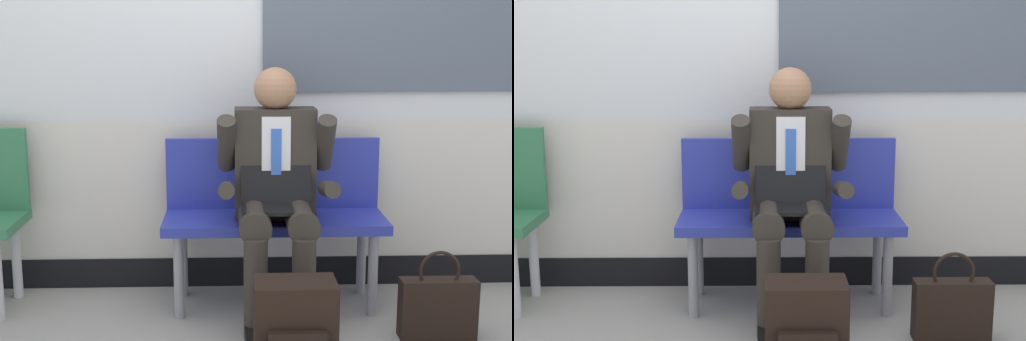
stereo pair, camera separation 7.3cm
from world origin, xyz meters
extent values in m
plane|color=gray|center=(0.00, 0.00, 0.00)|extent=(18.00, 18.00, 0.00)
cube|color=beige|center=(0.00, 0.69, 0.55)|extent=(5.01, 0.12, 0.77)
cube|color=black|center=(0.00, 0.69, 0.08)|extent=(5.01, 0.14, 0.16)
cube|color=#28339E|center=(0.20, 0.34, 0.45)|extent=(1.12, 0.42, 0.05)
cube|color=#28339E|center=(0.20, 0.52, 0.66)|extent=(1.12, 0.04, 0.37)
cylinder|color=gray|center=(-0.28, 0.19, 0.21)|extent=(0.05, 0.05, 0.42)
cylinder|color=gray|center=(-0.28, 0.49, 0.21)|extent=(0.05, 0.05, 0.42)
cylinder|color=gray|center=(0.68, 0.19, 0.21)|extent=(0.05, 0.05, 0.42)
cylinder|color=gray|center=(0.68, 0.49, 0.21)|extent=(0.05, 0.05, 0.42)
cylinder|color=#B7B7BC|center=(-1.16, 0.49, 0.21)|extent=(0.05, 0.05, 0.42)
cylinder|color=#2D2823|center=(0.09, 0.13, 0.52)|extent=(0.15, 0.40, 0.15)
cylinder|color=#2D2823|center=(0.09, -0.06, 0.24)|extent=(0.11, 0.11, 0.47)
cube|color=black|center=(0.09, -0.12, 0.04)|extent=(0.10, 0.26, 0.07)
cylinder|color=#2D2823|center=(0.31, 0.13, 0.52)|extent=(0.15, 0.40, 0.15)
cylinder|color=#2D2823|center=(0.31, -0.06, 0.24)|extent=(0.11, 0.11, 0.47)
cube|color=black|center=(0.31, -0.12, 0.04)|extent=(0.10, 0.26, 0.07)
cube|color=#2D2823|center=(0.20, 0.34, 0.75)|extent=(0.40, 0.18, 0.55)
cube|color=silver|center=(0.20, 0.24, 0.80)|extent=(0.14, 0.01, 0.39)
cube|color=blue|center=(0.20, 0.24, 0.77)|extent=(0.05, 0.01, 0.33)
sphere|color=#9E7051|center=(0.20, 0.34, 1.12)|extent=(0.21, 0.21, 0.21)
cylinder|color=#2D2823|center=(-0.04, 0.27, 0.86)|extent=(0.09, 0.25, 0.30)
cylinder|color=#2D2823|center=(-0.04, 0.10, 0.67)|extent=(0.08, 0.27, 0.12)
cylinder|color=#2D2823|center=(0.44, 0.27, 0.86)|extent=(0.09, 0.25, 0.30)
cylinder|color=#2D2823|center=(0.44, 0.10, 0.67)|extent=(0.08, 0.27, 0.12)
cube|color=black|center=(0.20, 0.10, 0.57)|extent=(0.34, 0.22, 0.02)
cube|color=black|center=(0.20, 0.23, 0.68)|extent=(0.34, 0.08, 0.21)
cube|color=black|center=(0.24, -0.43, 0.20)|extent=(0.33, 0.20, 0.41)
cube|color=black|center=(0.93, -0.08, 0.14)|extent=(0.35, 0.10, 0.28)
torus|color=black|center=(0.93, -0.08, 0.32)|extent=(0.19, 0.02, 0.19)
camera|label=1|loc=(-0.01, -3.02, 1.36)|focal=48.07mm
camera|label=2|loc=(0.06, -3.02, 1.36)|focal=48.07mm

